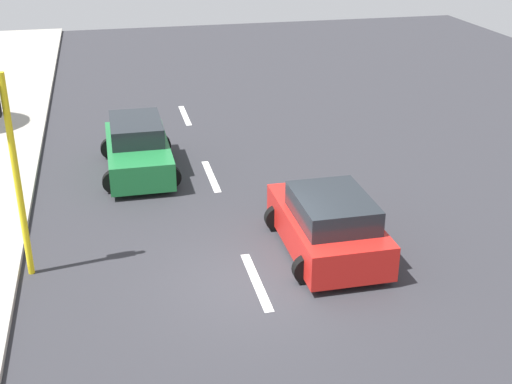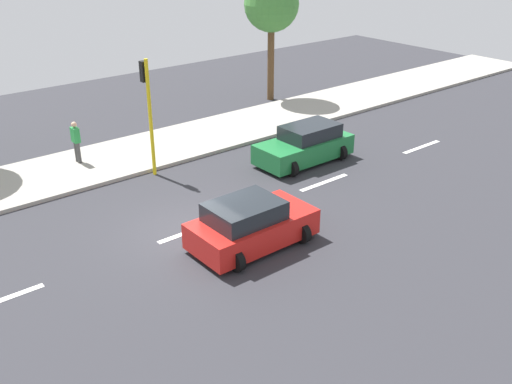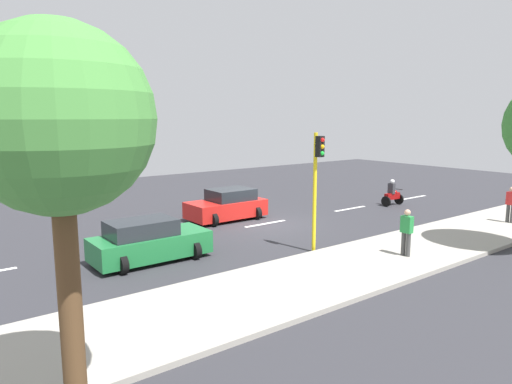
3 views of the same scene
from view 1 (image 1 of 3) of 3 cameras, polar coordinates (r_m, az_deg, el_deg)
ground_plane at (r=14.77m, az=0.03°, el=-7.70°), size 40.00×60.00×0.10m
lane_stripe_far_north at (r=25.59m, az=-5.99°, el=6.41°), size 0.20×2.40×0.01m
lane_stripe_north at (r=20.01m, az=-3.80°, el=1.33°), size 0.20×2.40×0.01m
lane_stripe_mid at (r=14.74m, az=0.03°, el=-7.51°), size 0.20×2.40×0.01m
car_red at (r=15.65m, az=6.06°, el=-2.72°), size 2.33×3.83×1.52m
car_green at (r=20.40m, az=-9.90°, el=3.60°), size 2.19×4.10×1.52m
traffic_light_corner at (r=14.66m, az=-20.15°, el=3.44°), size 0.49×0.24×4.50m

